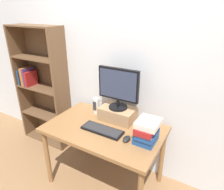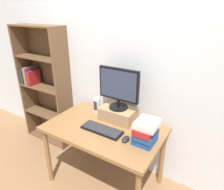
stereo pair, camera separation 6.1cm
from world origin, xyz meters
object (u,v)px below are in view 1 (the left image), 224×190
object	(u,v)px
computer_monitor	(118,87)
keyboard	(102,130)
bookshelf_unit	(42,86)
desk	(104,134)
computer_mouse	(127,139)
book_stack	(147,131)
riser_box	(118,114)
desk_speaker	(96,106)

from	to	relation	value
computer_monitor	keyboard	xyz separation A→B (m)	(-0.03, -0.28, -0.37)
bookshelf_unit	computer_monitor	world-z (taller)	bookshelf_unit
desk	computer_mouse	world-z (taller)	computer_mouse
computer_monitor	keyboard	bearing A→B (deg)	-95.49
desk	keyboard	world-z (taller)	keyboard
book_stack	riser_box	bearing A→B (deg)	151.81
computer_mouse	book_stack	xyz separation A→B (m)	(0.16, 0.08, 0.10)
bookshelf_unit	desk_speaker	size ratio (longest dim) A/B	8.90
book_stack	desk_speaker	xyz separation A→B (m)	(-0.71, 0.23, -0.02)
bookshelf_unit	desk_speaker	distance (m)	0.98
riser_box	computer_monitor	bearing A→B (deg)	-90.00
desk_speaker	computer_monitor	bearing A→B (deg)	-1.66
desk	riser_box	world-z (taller)	riser_box
computer_monitor	bookshelf_unit	bearing A→B (deg)	175.77
desk	keyboard	size ratio (longest dim) A/B	2.79
bookshelf_unit	computer_mouse	bearing A→B (deg)	-14.46
bookshelf_unit	book_stack	distance (m)	1.72
bookshelf_unit	book_stack	world-z (taller)	bookshelf_unit
desk	book_stack	xyz separation A→B (m)	(0.46, -0.00, 0.20)
riser_box	desk	bearing A→B (deg)	-101.02
bookshelf_unit	computer_mouse	distance (m)	1.58
bookshelf_unit	book_stack	size ratio (longest dim) A/B	6.47
bookshelf_unit	riser_box	size ratio (longest dim) A/B	4.42
book_stack	desk_speaker	bearing A→B (deg)	161.94
computer_monitor	keyboard	distance (m)	0.46
bookshelf_unit	keyboard	bearing A→B (deg)	-16.73
computer_monitor	computer_mouse	world-z (taller)	computer_monitor
desk_speaker	book_stack	bearing A→B (deg)	-18.06
computer_monitor	desk_speaker	xyz separation A→B (m)	(-0.29, 0.01, -0.29)
bookshelf_unit	computer_monitor	xyz separation A→B (m)	(1.27, -0.09, 0.26)
desk	book_stack	world-z (taller)	book_stack
computer_mouse	desk_speaker	distance (m)	0.63
bookshelf_unit	desk_speaker	xyz separation A→B (m)	(0.98, -0.09, -0.03)
computer_mouse	desk_speaker	xyz separation A→B (m)	(-0.54, 0.31, 0.08)
keyboard	bookshelf_unit	bearing A→B (deg)	163.27
computer_monitor	computer_mouse	size ratio (longest dim) A/B	4.35
computer_monitor	desk_speaker	distance (m)	0.41
riser_box	computer_monitor	size ratio (longest dim) A/B	0.84
desk	desk_speaker	distance (m)	0.38
riser_box	computer_monitor	xyz separation A→B (m)	(0.00, -0.00, 0.31)
riser_box	computer_mouse	bearing A→B (deg)	-49.78
desk	computer_mouse	size ratio (longest dim) A/B	11.51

